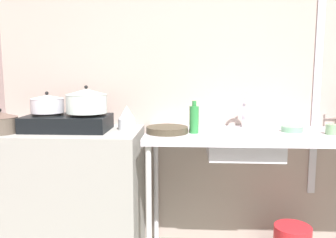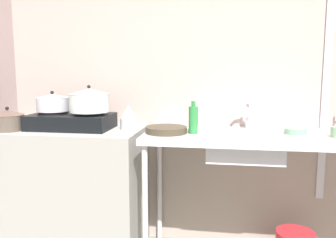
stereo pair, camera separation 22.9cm
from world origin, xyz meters
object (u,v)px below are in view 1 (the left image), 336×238
at_px(stove, 68,122).
at_px(pot_beside_stove, 0,123).
at_px(frying_pan, 167,130).
at_px(pot_on_right_burner, 87,101).
at_px(faucet, 245,106).
at_px(cup_by_rack, 332,129).
at_px(pot_on_left_burner, 47,104).
at_px(small_bowl_on_drainboard, 292,129).
at_px(percolator, 127,118).
at_px(bottle_by_sink, 194,119).
at_px(sink_basin, 243,144).

height_order(stove, pot_beside_stove, pot_beside_stove).
bearing_deg(frying_pan, pot_on_right_burner, 174.08).
xyz_separation_m(faucet, cup_by_rack, (0.51, -0.20, -0.12)).
distance_m(pot_on_left_burner, small_bowl_on_drainboard, 1.62).
height_order(stove, faucet, faucet).
distance_m(pot_beside_stove, percolator, 0.80).
bearing_deg(bottle_by_sink, pot_on_right_burner, 176.19).
bearing_deg(stove, sink_basin, -1.00).
xyz_separation_m(sink_basin, faucet, (0.03, 0.18, 0.23)).
bearing_deg(stove, small_bowl_on_drainboard, 1.52).
relative_size(pot_beside_stove, cup_by_rack, 2.66).
relative_size(pot_on_right_burner, bottle_by_sink, 1.30).
relative_size(stove, pot_on_left_burner, 2.53).
bearing_deg(stove, percolator, 8.04).
height_order(sink_basin, bottle_by_sink, bottle_by_sink).
xyz_separation_m(percolator, small_bowl_on_drainboard, (1.09, -0.02, -0.06)).
distance_m(percolator, cup_by_rack, 1.32).
bearing_deg(cup_by_rack, faucet, 158.60).
bearing_deg(bottle_by_sink, percolator, 167.28).
height_order(stove, frying_pan, stove).
xyz_separation_m(frying_pan, cup_by_rack, (1.03, 0.01, 0.01)).
distance_m(pot_on_left_burner, pot_beside_stove, 0.31).
bearing_deg(sink_basin, percolator, 174.44).
bearing_deg(pot_beside_stove, bottle_by_sink, 3.70).
distance_m(faucet, bottle_by_sink, 0.41).
xyz_separation_m(percolator, cup_by_rack, (1.31, -0.10, -0.05)).
xyz_separation_m(stove, sink_basin, (1.16, -0.02, -0.13)).
height_order(pot_on_right_burner, bottle_by_sink, pot_on_right_burner).
bearing_deg(cup_by_rack, pot_on_left_burner, 178.58).
bearing_deg(bottle_by_sink, sink_basin, 4.78).
relative_size(sink_basin, cup_by_rack, 5.72).
bearing_deg(frying_pan, stove, 175.25).
relative_size(percolator, frying_pan, 0.61).
xyz_separation_m(pot_beside_stove, sink_basin, (1.55, 0.11, -0.14)).
distance_m(pot_on_left_burner, bottle_by_sink, 0.98).
bearing_deg(percolator, cup_by_rack, -4.36).
relative_size(pot_beside_stove, faucet, 0.92).
distance_m(pot_beside_stove, cup_by_rack, 2.09).
distance_m(pot_on_left_burner, pot_on_right_burner, 0.27).
relative_size(pot_on_right_burner, frying_pan, 1.01).
height_order(percolator, sink_basin, percolator).
relative_size(sink_basin, bottle_by_sink, 2.23).
distance_m(pot_on_right_burner, percolator, 0.29).
height_order(pot_on_right_burner, cup_by_rack, pot_on_right_burner).
distance_m(percolator, frying_pan, 0.31).
xyz_separation_m(pot_on_left_burner, percolator, (0.52, 0.05, -0.10)).
xyz_separation_m(stove, frying_pan, (0.67, -0.06, -0.03)).
height_order(frying_pan, small_bowl_on_drainboard, frying_pan).
bearing_deg(faucet, pot_on_right_burner, -171.60).
bearing_deg(pot_on_right_burner, percolator, 12.11).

